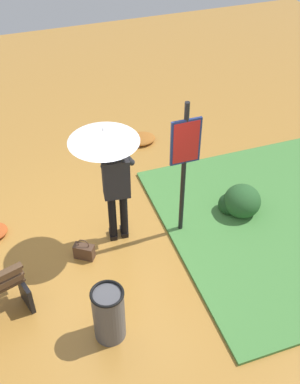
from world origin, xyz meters
name	(u,v)px	position (x,y,z in m)	size (l,w,h in m)	color
ground_plane	(106,244)	(0.00, 0.00, 0.00)	(18.00, 18.00, 0.00)	#B27A33
person_with_umbrella	(109,158)	(-0.16, -0.10, 1.55)	(0.96, 0.96, 2.04)	black
info_sign_post	(185,157)	(-1.20, 0.09, 1.44)	(0.44, 0.07, 2.30)	black
handbag	(84,251)	(0.37, 0.14, 0.13)	(0.33, 0.28, 0.37)	#4C3323
trash_bin	(109,314)	(0.36, 1.54, 0.42)	(0.42, 0.42, 0.83)	#4C4C51
shrub_cluster	(240,202)	(-2.25, 0.02, 0.25)	(0.66, 0.60, 0.54)	#285628
leaf_pile_near_person	(141,139)	(-1.39, -2.51, 0.07)	(0.60, 0.48, 0.13)	#A86023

